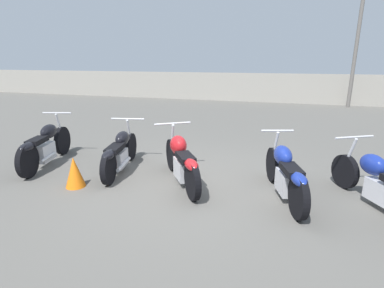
{
  "coord_description": "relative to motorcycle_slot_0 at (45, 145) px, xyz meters",
  "views": [
    {
      "loc": [
        1.54,
        -4.8,
        2.19
      ],
      "look_at": [
        0.0,
        0.37,
        0.65
      ],
      "focal_mm": 28.0,
      "sensor_mm": 36.0,
      "label": 1
    }
  ],
  "objects": [
    {
      "name": "fence_back",
      "position": [
        3.15,
        11.14,
        0.3
      ],
      "size": [
        40.0,
        0.04,
        1.48
      ],
      "color": "#9E998E",
      "rests_on": "ground_plane"
    },
    {
      "name": "motorcycle_slot_4",
      "position": [
        6.23,
        -0.16,
        -0.03
      ],
      "size": [
        1.17,
        1.87,
        0.96
      ],
      "rotation": [
        0.0,
        0.0,
        0.5
      ],
      "color": "black",
      "rests_on": "ground_plane"
    },
    {
      "name": "motorcycle_slot_1",
      "position": [
        1.69,
        0.12,
        -0.03
      ],
      "size": [
        0.74,
        1.97,
        0.96
      ],
      "rotation": [
        0.0,
        0.0,
        0.2
      ],
      "color": "black",
      "rests_on": "ground_plane"
    },
    {
      "name": "motorcycle_slot_3",
      "position": [
        4.85,
        -0.2,
        -0.01
      ],
      "size": [
        0.78,
        1.93,
        1.0
      ],
      "rotation": [
        0.0,
        0.0,
        0.29
      ],
      "color": "black",
      "rests_on": "ground_plane"
    },
    {
      "name": "traffic_cone_near",
      "position": [
        1.3,
        -0.79,
        -0.16
      ],
      "size": [
        0.34,
        0.34,
        0.55
      ],
      "color": "orange",
      "rests_on": "ground_plane"
    },
    {
      "name": "motorcycle_slot_2",
      "position": [
        3.06,
        -0.12,
        -0.0
      ],
      "size": [
        1.25,
        1.76,
        1.0
      ],
      "rotation": [
        0.0,
        0.0,
        0.59
      ],
      "color": "black",
      "rests_on": "ground_plane"
    },
    {
      "name": "motorcycle_slot_0",
      "position": [
        0.0,
        0.0,
        0.0
      ],
      "size": [
        0.8,
        2.08,
        1.02
      ],
      "rotation": [
        0.0,
        0.0,
        0.26
      ],
      "color": "black",
      "rests_on": "ground_plane"
    },
    {
      "name": "ground_plane",
      "position": [
        3.15,
        -0.11,
        -0.44
      ],
      "size": [
        60.0,
        60.0,
        0.0
      ],
      "primitive_type": "plane",
      "color": "#5B5954"
    }
  ]
}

